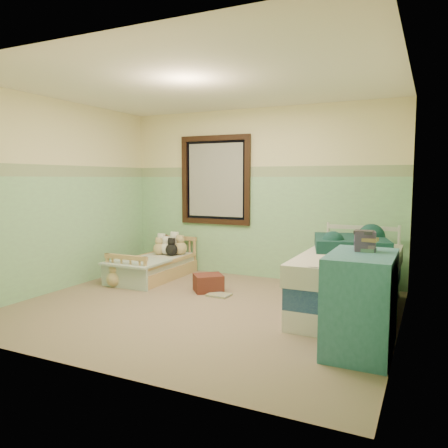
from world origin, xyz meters
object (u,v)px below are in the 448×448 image
at_px(dresser, 361,303).
at_px(floor_book, 219,295).
at_px(plush_floor_tan, 115,279).
at_px(twin_bed_frame, 349,302).
at_px(toddler_bed_frame, 154,272).
at_px(plush_floor_cream, 130,272).
at_px(red_pillow, 208,283).

distance_m(dresser, floor_book, 2.19).
xyz_separation_m(plush_floor_tan, twin_bed_frame, (3.09, 0.21, 0.00)).
relative_size(plush_floor_tan, floor_book, 0.77).
relative_size(toddler_bed_frame, floor_book, 4.94).
relative_size(toddler_bed_frame, plush_floor_cream, 5.70).
bearing_deg(toddler_bed_frame, plush_floor_tan, -104.61).
xyz_separation_m(twin_bed_frame, dresser, (0.27, -1.08, 0.31)).
bearing_deg(twin_bed_frame, toddler_bed_frame, 170.76).
height_order(twin_bed_frame, floor_book, twin_bed_frame).
xyz_separation_m(toddler_bed_frame, dresser, (3.18, -1.55, 0.34)).
bearing_deg(plush_floor_tan, plush_floor_cream, 97.01).
xyz_separation_m(plush_floor_tan, red_pillow, (1.27, 0.34, 0.00)).
bearing_deg(dresser, floor_book, 150.46).
xyz_separation_m(plush_floor_cream, red_pillow, (1.32, -0.06, -0.01)).
relative_size(twin_bed_frame, floor_book, 6.68).
bearing_deg(dresser, red_pillow, 150.15).
height_order(toddler_bed_frame, plush_floor_cream, plush_floor_cream).
relative_size(twin_bed_frame, red_pillow, 5.23).
bearing_deg(twin_bed_frame, dresser, -75.70).
xyz_separation_m(toddler_bed_frame, red_pillow, (1.09, -0.35, 0.02)).
height_order(plush_floor_cream, twin_bed_frame, plush_floor_cream).
bearing_deg(plush_floor_cream, dresser, -20.32).
distance_m(red_pillow, floor_book, 0.29).
bearing_deg(red_pillow, plush_floor_cream, 177.30).
relative_size(dresser, red_pillow, 2.37).
relative_size(toddler_bed_frame, twin_bed_frame, 0.74).
distance_m(plush_floor_tan, twin_bed_frame, 3.10).
bearing_deg(floor_book, plush_floor_tan, -169.67).
height_order(dresser, red_pillow, dresser).
bearing_deg(floor_book, twin_bed_frame, 3.58).
xyz_separation_m(twin_bed_frame, red_pillow, (-1.82, 0.12, 0.00)).
relative_size(dresser, floor_book, 3.02).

